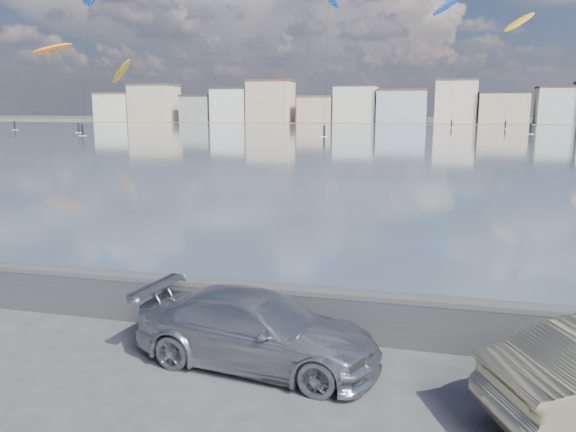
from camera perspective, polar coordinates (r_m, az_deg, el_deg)
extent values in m
plane|color=#333335|center=(9.79, -12.03, -16.86)|extent=(700.00, 700.00, 0.00)
cube|color=#3B4E58|center=(99.41, 12.06, 7.95)|extent=(500.00, 177.00, 0.00)
cube|color=#4C473D|center=(207.82, 13.32, 9.26)|extent=(500.00, 60.00, 0.00)
cube|color=#28282B|center=(11.88, -6.31, -9.25)|extent=(400.00, 0.35, 0.90)
cylinder|color=#28282B|center=(11.73, -6.36, -7.18)|extent=(400.00, 0.36, 0.36)
cube|color=silver|center=(225.80, -16.95, 10.45)|extent=(14.00, 11.00, 10.00)
cube|color=brown|center=(225.87, -17.02, 11.79)|extent=(14.28, 11.22, 0.60)
cube|color=#CCB293|center=(218.25, -13.42, 11.02)|extent=(16.00, 12.00, 13.00)
cube|color=#4C423D|center=(218.42, -13.50, 12.80)|extent=(16.32, 12.24, 0.60)
cube|color=gray|center=(210.76, -9.10, 10.65)|extent=(11.00, 10.00, 9.00)
cube|color=#383330|center=(210.81, -9.14, 11.95)|extent=(11.22, 10.20, 0.60)
cube|color=white|center=(205.99, -5.72, 11.08)|extent=(13.00, 11.00, 11.50)
cube|color=#383330|center=(206.11, -5.75, 12.76)|extent=(13.26, 11.22, 0.60)
cube|color=#CCB293|center=(201.53, -1.77, 11.49)|extent=(15.00, 12.00, 14.00)
cube|color=brown|center=(201.76, -1.78, 13.56)|extent=(15.30, 12.24, 0.60)
cube|color=#CCB293|center=(197.61, 2.92, 10.69)|extent=(12.00, 10.00, 8.50)
cube|color=brown|center=(197.66, 2.93, 12.01)|extent=(12.24, 10.20, 0.60)
cube|color=beige|center=(195.41, 6.88, 11.14)|extent=(14.00, 11.00, 12.00)
cube|color=#383330|center=(195.56, 6.93, 12.99)|extent=(14.28, 11.22, 0.60)
cube|color=#B2B7C6|center=(193.99, 11.50, 10.79)|extent=(16.00, 13.00, 10.50)
cube|color=brown|center=(194.09, 11.57, 12.43)|extent=(16.32, 13.26, 0.60)
cube|color=beige|center=(193.87, 16.64, 11.00)|extent=(13.00, 10.00, 13.50)
cube|color=#4C423D|center=(194.08, 16.75, 13.08)|extent=(13.26, 10.20, 0.60)
cube|color=#CCB293|center=(194.92, 20.93, 10.16)|extent=(15.00, 12.00, 9.50)
cube|color=#2D2D33|center=(195.00, 21.03, 11.64)|extent=(15.30, 12.24, 0.60)
cube|color=#B7C6BC|center=(197.24, 25.48, 10.04)|extent=(11.00, 9.00, 11.00)
cube|color=#562D23|center=(197.35, 25.62, 11.72)|extent=(11.22, 9.18, 0.60)
imported|color=#A3A6AA|center=(10.21, -3.16, -11.42)|extent=(4.67, 2.40, 1.30)
ellipsoid|color=#BF8C19|center=(131.39, -16.58, 13.87)|extent=(7.85, 6.11, 5.83)
cube|color=white|center=(118.32, -20.47, 7.95)|extent=(1.40, 0.42, 0.08)
cylinder|color=black|center=(118.29, -20.49, 8.39)|extent=(0.36, 0.36, 1.70)
sphere|color=black|center=(118.27, -20.52, 8.82)|extent=(0.28, 0.28, 0.28)
cylinder|color=black|center=(124.63, -18.46, 11.36)|extent=(0.76, 15.76, 11.31)
cube|color=white|center=(141.81, 21.19, 8.26)|extent=(1.40, 0.42, 0.08)
cylinder|color=black|center=(141.79, 21.21, 8.63)|extent=(0.36, 0.36, 1.70)
sphere|color=black|center=(141.77, 21.24, 8.99)|extent=(0.28, 0.28, 0.28)
cylinder|color=black|center=(145.99, 20.73, 15.23)|extent=(3.83, 7.83, 32.47)
ellipsoid|color=orange|center=(151.48, -22.78, 15.39)|extent=(8.07, 9.51, 4.72)
cube|color=white|center=(140.14, -25.99, 7.89)|extent=(1.40, 0.42, 0.08)
cylinder|color=black|center=(140.11, -26.02, 8.25)|extent=(0.36, 0.36, 1.70)
sphere|color=black|center=(140.09, -26.05, 8.62)|extent=(0.28, 0.28, 0.28)
cylinder|color=black|center=(145.46, -24.36, 12.04)|extent=(0.82, 14.28, 17.54)
ellipsoid|color=blue|center=(153.45, 16.06, 20.01)|extent=(8.81, 2.83, 6.85)
cube|color=white|center=(144.59, 16.25, 8.59)|extent=(1.40, 0.42, 0.08)
cylinder|color=black|center=(144.56, 16.26, 8.95)|extent=(0.36, 0.36, 1.70)
sphere|color=black|center=(144.54, 16.28, 9.30)|extent=(0.28, 0.28, 0.28)
cylinder|color=black|center=(148.33, 16.17, 14.71)|extent=(1.87, 6.86, 28.86)
cube|color=white|center=(104.35, -20.12, 7.69)|extent=(1.40, 0.42, 0.08)
cylinder|color=black|center=(104.32, -20.16, 8.18)|extent=(0.36, 0.36, 1.70)
sphere|color=black|center=(104.29, -20.19, 8.67)|extent=(0.28, 0.28, 0.28)
cylinder|color=black|center=(107.94, -19.83, 14.55)|extent=(1.56, 7.12, 22.93)
ellipsoid|color=#BF8C19|center=(125.55, 22.43, 17.75)|extent=(7.26, 4.83, 5.21)
cube|color=white|center=(113.92, 23.38, 7.67)|extent=(1.40, 0.42, 0.08)
cylinder|color=black|center=(113.89, 23.42, 8.12)|extent=(0.36, 0.36, 1.70)
sphere|color=black|center=(113.86, 23.45, 8.57)|extent=(0.28, 0.28, 0.28)
cylinder|color=black|center=(119.30, 22.91, 13.25)|extent=(1.98, 10.99, 20.14)
cube|color=white|center=(94.65, 3.69, 8.06)|extent=(1.40, 0.42, 0.08)
cylinder|color=black|center=(94.61, 3.70, 8.61)|extent=(0.36, 0.36, 1.70)
sphere|color=black|center=(94.58, 3.71, 9.15)|extent=(0.28, 0.28, 0.28)
cylinder|color=black|center=(102.03, 3.94, 15.61)|extent=(2.12, 14.13, 23.71)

